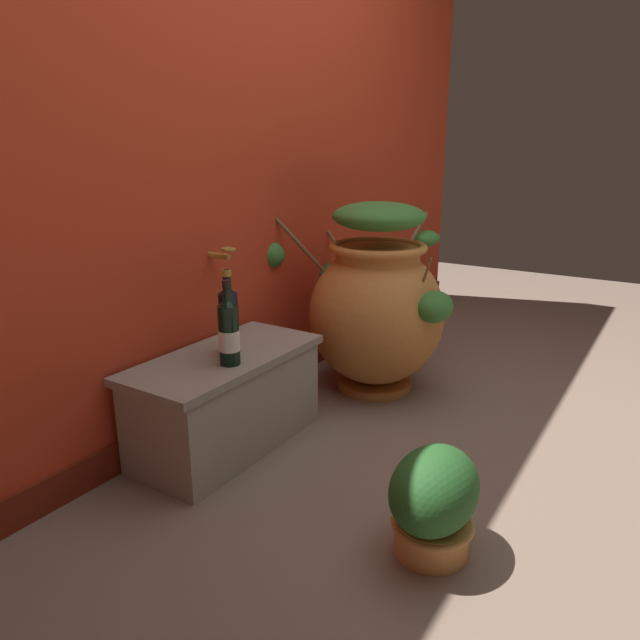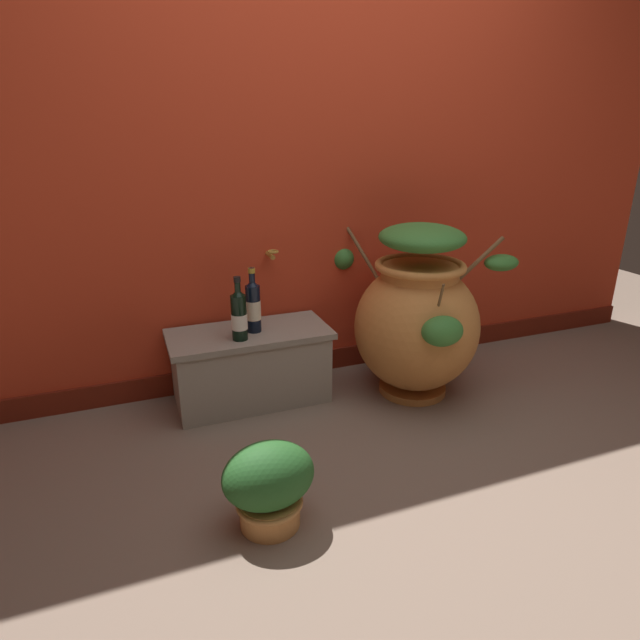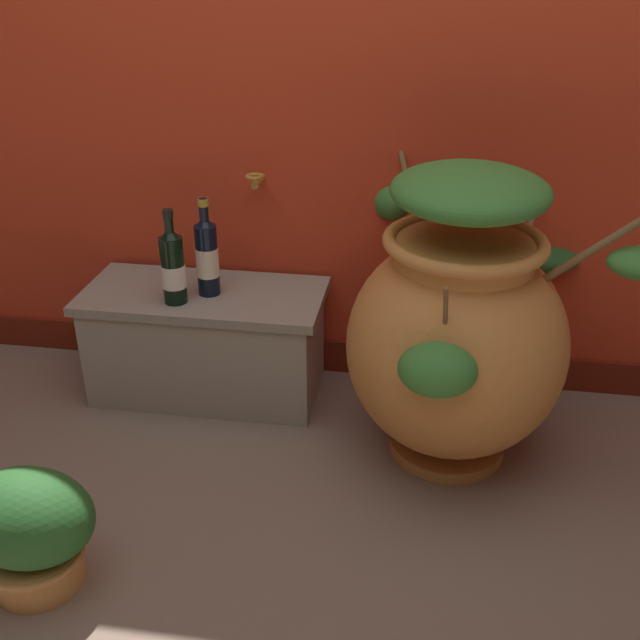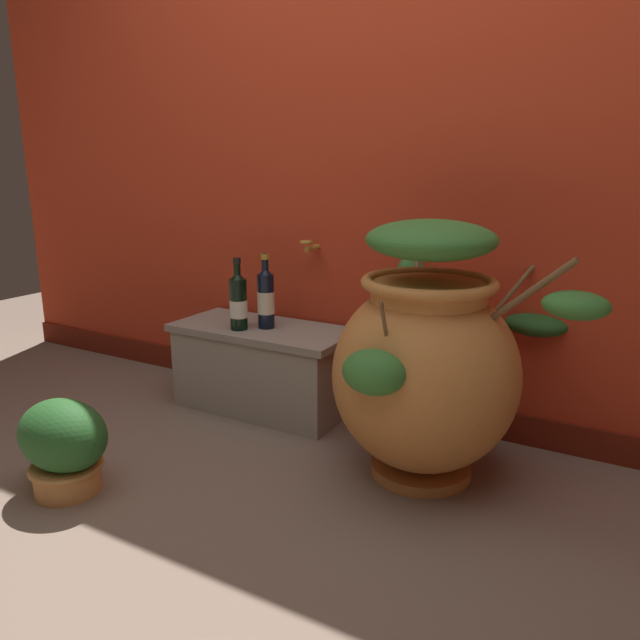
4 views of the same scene
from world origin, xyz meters
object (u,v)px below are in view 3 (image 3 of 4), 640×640
(wine_bottle_left, at_px, (173,265))
(wine_bottle_middle, at_px, (207,254))
(terracotta_urn, at_px, (458,329))
(potted_shrub, at_px, (30,528))

(wine_bottle_left, relative_size, wine_bottle_middle, 0.96)
(wine_bottle_left, distance_m, wine_bottle_middle, 0.12)
(wine_bottle_left, height_order, wine_bottle_middle, wine_bottle_middle)
(terracotta_urn, distance_m, wine_bottle_left, 0.89)
(wine_bottle_left, distance_m, potted_shrub, 0.89)
(wine_bottle_left, bearing_deg, potted_shrub, -96.98)
(wine_bottle_left, xyz_separation_m, potted_shrub, (-0.10, -0.82, -0.33))
(terracotta_urn, distance_m, wine_bottle_middle, 0.82)
(potted_shrub, bearing_deg, wine_bottle_middle, 78.18)
(wine_bottle_middle, distance_m, potted_shrub, 0.97)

